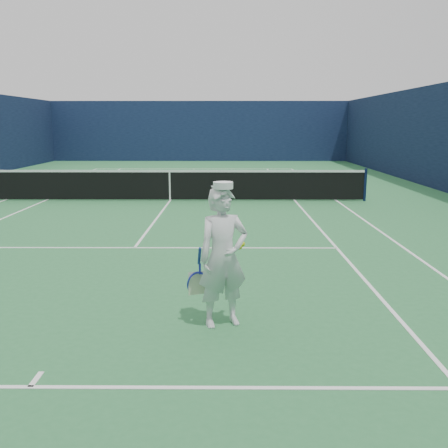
% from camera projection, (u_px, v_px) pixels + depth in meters
% --- Properties ---
extents(ground, '(80.00, 80.00, 0.00)m').
position_uv_depth(ground, '(170.00, 201.00, 16.43)').
color(ground, '#2A6F3B').
rests_on(ground, ground).
extents(court_markings, '(11.03, 23.83, 0.01)m').
position_uv_depth(court_markings, '(170.00, 200.00, 16.43)').
color(court_markings, white).
rests_on(court_markings, ground).
extents(windscreen_fence, '(20.12, 36.12, 4.00)m').
position_uv_depth(windscreen_fence, '(169.00, 139.00, 16.03)').
color(windscreen_fence, '#101B3B').
rests_on(windscreen_fence, ground).
extents(tennis_net, '(12.88, 0.09, 1.07)m').
position_uv_depth(tennis_net, '(170.00, 184.00, 16.32)').
color(tennis_net, '#141E4C').
rests_on(tennis_net, ground).
extents(tennis_player, '(0.86, 0.62, 1.80)m').
position_uv_depth(tennis_player, '(223.00, 257.00, 6.12)').
color(tennis_player, silver).
rests_on(tennis_player, ground).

